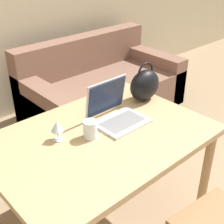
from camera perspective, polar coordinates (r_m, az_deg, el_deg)
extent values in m
cube|color=tan|center=(1.86, -2.09, -4.69)|extent=(1.30, 0.92, 0.04)
cylinder|color=tan|center=(2.26, 16.69, -11.11)|extent=(0.06, 0.06, 0.72)
cylinder|color=tan|center=(2.65, 2.14, -3.18)|extent=(0.06, 0.06, 0.72)
cylinder|color=olive|center=(2.21, 17.79, -18.47)|extent=(0.04, 0.04, 0.39)
cube|color=#7F5B4C|center=(3.56, -1.38, 3.03)|extent=(1.75, 0.95, 0.42)
cube|color=#7F5B4C|center=(3.68, -5.39, 10.69)|extent=(1.75, 0.20, 0.40)
cube|color=#7F5B4C|center=(3.13, -12.17, -0.10)|extent=(0.20, 0.95, 0.56)
cube|color=#7F5B4C|center=(4.04, 7.01, 7.18)|extent=(0.20, 0.95, 0.56)
cube|color=silver|center=(1.96, 1.78, -1.87)|extent=(0.32, 0.24, 0.02)
cube|color=gray|center=(1.95, 1.90, -1.73)|extent=(0.27, 0.16, 0.00)
cube|color=silver|center=(1.99, -1.11, 2.83)|extent=(0.32, 0.05, 0.24)
cube|color=#19233D|center=(1.99, -0.96, 2.79)|extent=(0.29, 0.04, 0.21)
cylinder|color=silver|center=(1.80, -4.00, -3.19)|extent=(0.08, 0.08, 0.11)
cylinder|color=silver|center=(1.83, -9.78, -4.93)|extent=(0.06, 0.06, 0.01)
cylinder|color=silver|center=(1.81, -9.86, -4.13)|extent=(0.01, 0.01, 0.06)
cone|color=silver|center=(1.78, -10.02, -2.55)|extent=(0.07, 0.07, 0.06)
ellipsoid|color=black|center=(2.21, 6.00, 4.89)|extent=(0.25, 0.16, 0.22)
torus|color=black|center=(2.18, 6.13, 7.17)|extent=(0.15, 0.01, 0.15)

